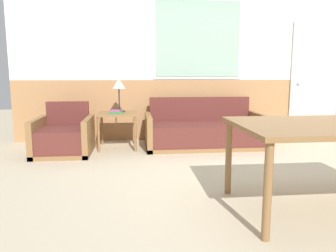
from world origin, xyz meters
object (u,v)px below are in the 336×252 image
at_px(couch, 204,132).
at_px(side_table, 117,118).
at_px(table_lamp, 119,86).
at_px(armchair, 64,138).

xyz_separation_m(couch, side_table, (-1.37, 0.02, 0.24)).
bearing_deg(table_lamp, armchair, -155.58).
bearing_deg(table_lamp, side_table, -105.41).
bearing_deg(couch, armchair, -173.68).
xyz_separation_m(couch, table_lamp, (-1.34, 0.13, 0.74)).
distance_m(couch, side_table, 1.39).
relative_size(couch, side_table, 3.11).
bearing_deg(armchair, couch, -8.40).
relative_size(armchair, side_table, 1.46).
relative_size(couch, armchair, 2.12).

